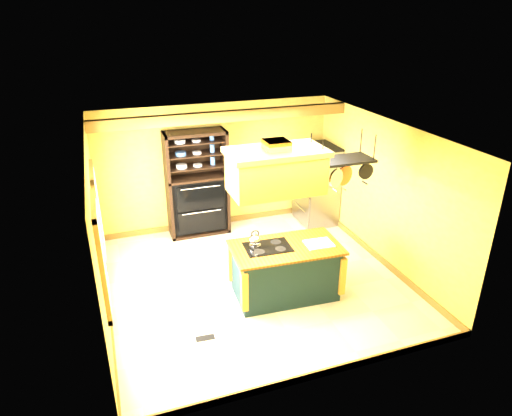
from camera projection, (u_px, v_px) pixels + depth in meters
floor at (255, 280)px, 8.14m from camera, size 5.00×5.00×0.00m
ceiling at (255, 132)px, 7.05m from camera, size 5.00×5.00×0.00m
wall_back at (216, 166)px, 9.76m from camera, size 5.00×0.02×2.70m
wall_front at (324, 292)px, 5.44m from camera, size 5.00×0.02×2.70m
wall_left at (98, 234)px, 6.84m from camera, size 0.02×5.00×2.70m
wall_right at (383, 193)px, 8.35m from camera, size 0.02×5.00×2.70m
ceiling_beam at (225, 116)px, 8.57m from camera, size 5.00×0.15×0.20m
window_near at (102, 256)px, 6.14m from camera, size 0.06×1.06×1.56m
window_far at (98, 215)px, 7.35m from camera, size 0.06×1.06×1.56m
kitchen_island at (285, 270)px, 7.56m from camera, size 1.83×1.08×1.11m
range_hood at (276, 170)px, 6.78m from camera, size 1.47×0.83×0.80m
pot_rack at (341, 166)px, 7.14m from camera, size 1.05×0.49×0.88m
refrigerator at (316, 186)px, 10.08m from camera, size 0.75×0.88×1.72m
hutch at (197, 194)px, 9.59m from camera, size 1.26×0.57×2.23m
floor_register at (205, 338)px, 6.71m from camera, size 0.29×0.14×0.01m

